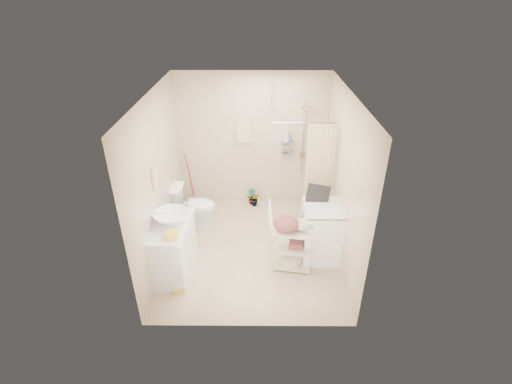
% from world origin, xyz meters
% --- Properties ---
extents(floor, '(3.20, 3.20, 0.00)m').
position_xyz_m(floor, '(0.00, 0.00, 0.00)').
color(floor, '#C5B093').
rests_on(floor, ground).
extents(ceiling, '(2.80, 3.20, 0.04)m').
position_xyz_m(ceiling, '(0.00, 0.00, 2.60)').
color(ceiling, silver).
rests_on(ceiling, ground).
extents(wall_back, '(2.80, 0.04, 2.60)m').
position_xyz_m(wall_back, '(0.00, 1.60, 1.30)').
color(wall_back, beige).
rests_on(wall_back, ground).
extents(wall_front, '(2.80, 0.04, 2.60)m').
position_xyz_m(wall_front, '(0.00, -1.60, 1.30)').
color(wall_front, beige).
rests_on(wall_front, ground).
extents(wall_left, '(0.04, 3.20, 2.60)m').
position_xyz_m(wall_left, '(-1.40, 0.00, 1.30)').
color(wall_left, beige).
rests_on(wall_left, ground).
extents(wall_right, '(0.04, 3.20, 2.60)m').
position_xyz_m(wall_right, '(1.40, 0.00, 1.30)').
color(wall_right, beige).
rests_on(wall_right, ground).
extents(vanity, '(0.60, 1.01, 0.86)m').
position_xyz_m(vanity, '(-1.16, -0.55, 0.43)').
color(vanity, silver).
rests_on(vanity, ground).
extents(sink, '(0.55, 0.55, 0.17)m').
position_xyz_m(sink, '(-1.15, -0.49, 0.95)').
color(sink, white).
rests_on(sink, vanity).
extents(counter_basket, '(0.20, 0.16, 0.10)m').
position_xyz_m(counter_basket, '(-1.06, -0.86, 0.91)').
color(counter_basket, yellow).
rests_on(counter_basket, vanity).
extents(floor_basket, '(0.30, 0.26, 0.13)m').
position_xyz_m(floor_basket, '(-1.02, -0.98, 0.07)').
color(floor_basket, '#D1C944').
rests_on(floor_basket, ground).
extents(toilet, '(0.82, 0.52, 0.80)m').
position_xyz_m(toilet, '(-1.04, 0.74, 0.40)').
color(toilet, white).
rests_on(toilet, ground).
extents(mop, '(0.14, 0.14, 1.14)m').
position_xyz_m(mop, '(-1.26, 1.48, 0.57)').
color(mop, '#A9212C').
rests_on(mop, ground).
extents(potted_plant_a, '(0.22, 0.19, 0.36)m').
position_xyz_m(potted_plant_a, '(-0.02, 1.47, 0.18)').
color(potted_plant_a, brown).
rests_on(potted_plant_a, ground).
extents(potted_plant_b, '(0.20, 0.19, 0.29)m').
position_xyz_m(potted_plant_b, '(0.06, 1.40, 0.15)').
color(potted_plant_b, '#955633').
rests_on(potted_plant_b, ground).
extents(hanging_towel, '(0.28, 0.03, 0.42)m').
position_xyz_m(hanging_towel, '(-0.15, 1.58, 1.50)').
color(hanging_towel, beige).
rests_on(hanging_towel, wall_back).
extents(towel_ring, '(0.04, 0.22, 0.34)m').
position_xyz_m(towel_ring, '(-1.38, -0.20, 1.47)').
color(towel_ring, beige).
rests_on(towel_ring, wall_left).
extents(tp_holder, '(0.08, 0.12, 0.14)m').
position_xyz_m(tp_holder, '(-1.36, 0.05, 0.72)').
color(tp_holder, white).
rests_on(tp_holder, wall_left).
extents(shower, '(1.10, 1.10, 2.10)m').
position_xyz_m(shower, '(0.85, 1.05, 1.05)').
color(shower, white).
rests_on(shower, ground).
extents(shampoo_bottle_a, '(0.13, 0.13, 0.26)m').
position_xyz_m(shampoo_bottle_a, '(0.64, 1.52, 1.45)').
color(shampoo_bottle_a, silver).
rests_on(shampoo_bottle_a, shower).
extents(shampoo_bottle_b, '(0.07, 0.07, 0.15)m').
position_xyz_m(shampoo_bottle_b, '(0.70, 1.53, 1.40)').
color(shampoo_bottle_b, '#365794').
rests_on(shampoo_bottle_b, shower).
extents(washing_machine, '(0.64, 0.66, 0.93)m').
position_xyz_m(washing_machine, '(1.14, -0.15, 0.47)').
color(washing_machine, white).
rests_on(washing_machine, ground).
extents(laundry_rack, '(0.65, 0.44, 0.83)m').
position_xyz_m(laundry_rack, '(0.64, -0.42, 0.41)').
color(laundry_rack, beige).
rests_on(laundry_rack, ground).
extents(ironing_board, '(0.36, 0.13, 1.25)m').
position_xyz_m(ironing_board, '(0.97, -0.09, 0.62)').
color(ironing_board, black).
rests_on(ironing_board, ground).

